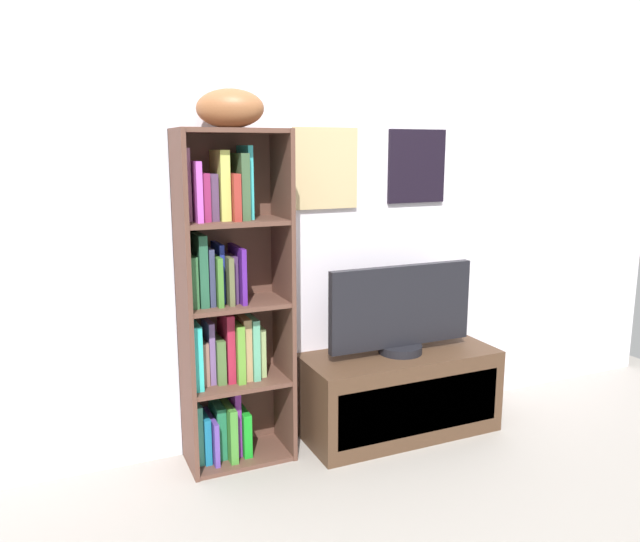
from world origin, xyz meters
name	(u,v)px	position (x,y,z in m)	size (l,w,h in m)	color
back_wall	(296,206)	(0.00, 1.13, 1.17)	(4.80, 0.08, 2.33)	silver
bookshelf	(225,308)	(-0.40, 0.99, 0.73)	(0.48, 0.28, 1.53)	brown
football	(230,108)	(-0.36, 0.96, 1.61)	(0.29, 0.17, 0.17)	brown
tv_stand	(399,393)	(0.47, 0.89, 0.21)	(1.00, 0.42, 0.43)	#472F1F
television	(401,310)	(0.47, 0.89, 0.65)	(0.78, 0.22, 0.45)	black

